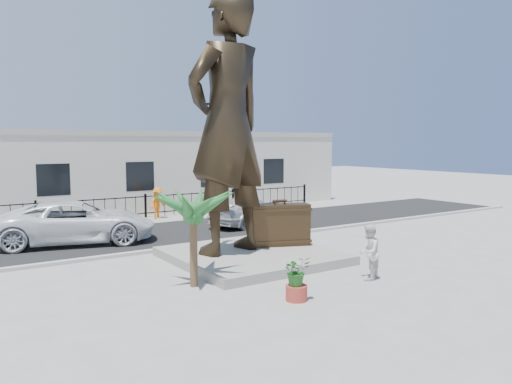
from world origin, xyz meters
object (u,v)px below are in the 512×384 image
at_px(suitcase, 280,225).
at_px(statue, 227,124).
at_px(tourist, 369,252).
at_px(car_white, 76,222).

bearing_deg(suitcase, statue, -159.81).
xyz_separation_m(tourist, car_white, (-5.86, 10.31, 0.04)).
relative_size(suitcase, car_white, 0.35).
xyz_separation_m(suitcase, car_white, (-5.76, 5.99, -0.19)).
bearing_deg(tourist, suitcase, -115.71).
height_order(tourist, car_white, car_white).
distance_m(tourist, car_white, 11.86).
relative_size(statue, car_white, 1.42).
relative_size(statue, tourist, 5.27).
height_order(suitcase, car_white, suitcase).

